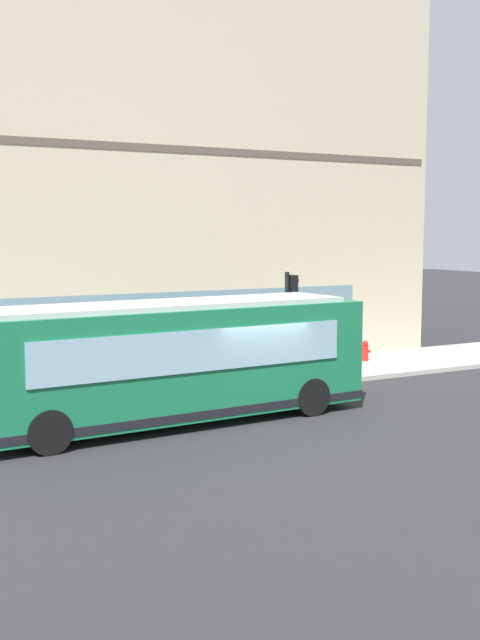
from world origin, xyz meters
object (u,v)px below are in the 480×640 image
(city_bus_nearside, at_px, (175,362))
(traffic_light_near_corner, at_px, (290,305))
(fire_hydrant, at_px, (365,351))
(pedestrian_walking_along_curb, at_px, (162,351))
(pedestrian_near_building_entrance, at_px, (242,346))
(newspaper_vending_box, at_px, (270,361))

(city_bus_nearside, xyz_separation_m, traffic_light_near_corner, (2.62, -5.03, 0.99))
(traffic_light_near_corner, relative_size, fire_hydrant, 4.63)
(fire_hydrant, bearing_deg, pedestrian_walking_along_curb, 93.22)
(fire_hydrant, height_order, pedestrian_near_building_entrance, pedestrian_near_building_entrance)
(pedestrian_near_building_entrance, xyz_separation_m, pedestrian_walking_along_curb, (0.29, 2.65, 0.00))
(pedestrian_walking_along_curb, bearing_deg, pedestrian_near_building_entrance, -96.13)
(traffic_light_near_corner, relative_size, pedestrian_near_building_entrance, 1.97)
(fire_hydrant, xyz_separation_m, pedestrian_walking_along_curb, (-0.46, 8.12, 0.64))
(fire_hydrant, bearing_deg, pedestrian_near_building_entrance, 97.74)
(pedestrian_near_building_entrance, bearing_deg, fire_hydrant, -82.26)
(pedestrian_walking_along_curb, bearing_deg, newspaper_vending_box, -95.11)
(city_bus_nearside, relative_size, fire_hydrant, 13.71)
(city_bus_nearside, distance_m, traffic_light_near_corner, 5.76)
(traffic_light_near_corner, xyz_separation_m, pedestrian_walking_along_curb, (1.56, 3.67, -1.39))
(pedestrian_near_building_entrance, bearing_deg, newspaper_vending_box, -92.39)
(city_bus_nearside, relative_size, pedestrian_near_building_entrance, 5.83)
(traffic_light_near_corner, relative_size, newspaper_vending_box, 3.81)
(newspaper_vending_box, bearing_deg, city_bus_nearside, 127.45)
(traffic_light_near_corner, height_order, pedestrian_walking_along_curb, traffic_light_near_corner)
(fire_hydrant, xyz_separation_m, pedestrian_near_building_entrance, (-0.74, 5.47, 0.64))
(pedestrian_near_building_entrance, height_order, newspaper_vending_box, pedestrian_near_building_entrance)
(fire_hydrant, relative_size, pedestrian_near_building_entrance, 0.43)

